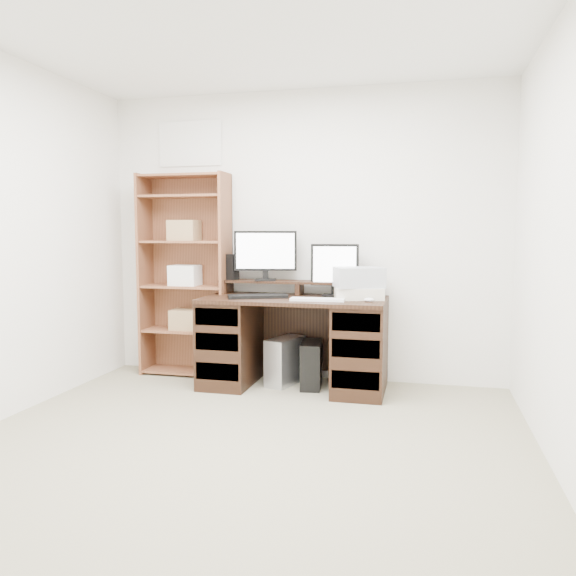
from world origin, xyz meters
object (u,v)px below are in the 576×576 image
at_px(monitor_wide, 265,253).
at_px(printer, 359,293).
at_px(desk, 294,341).
at_px(tower_silver, 285,361).
at_px(bookshelf, 186,273).
at_px(monitor_small, 335,268).
at_px(tower_black, 311,364).

bearing_deg(monitor_wide, printer, -23.24).
relative_size(desk, monitor_wide, 2.82).
distance_m(tower_silver, bookshelf, 1.20).
xyz_separation_m(monitor_wide, monitor_small, (0.60, -0.00, -0.12)).
distance_m(desk, monitor_small, 0.70).
bearing_deg(bookshelf, tower_black, -8.20).
xyz_separation_m(printer, bookshelf, (-1.57, 0.18, 0.12)).
relative_size(monitor_wide, monitor_small, 1.22).
height_order(tower_silver, tower_black, tower_silver).
height_order(monitor_wide, printer, monitor_wide).
distance_m(monitor_small, tower_black, 0.83).
bearing_deg(monitor_wide, tower_black, -31.09).
xyz_separation_m(tower_black, bookshelf, (-1.19, 0.17, 0.73)).
height_order(printer, tower_black, printer).
bearing_deg(monitor_small, printer, -36.44).
distance_m(printer, tower_silver, 0.86).
bearing_deg(bookshelf, printer, -6.49).
distance_m(desk, tower_silver, 0.22).
height_order(printer, tower_silver, printer).
distance_m(tower_silver, tower_black, 0.23).
bearing_deg(bookshelf, monitor_small, -1.29).
relative_size(tower_black, bookshelf, 0.22).
bearing_deg(tower_silver, tower_black, 10.87).
bearing_deg(bookshelf, monitor_wide, -1.98).
xyz_separation_m(monitor_small, tower_silver, (-0.40, -0.11, -0.79)).
bearing_deg(tower_silver, monitor_small, 33.71).
height_order(tower_silver, bookshelf, bookshelf).
height_order(desk, monitor_wide, monitor_wide).
bearing_deg(monitor_wide, desk, -44.91).
height_order(desk, monitor_small, monitor_small).
distance_m(printer, tower_black, 0.72).
bearing_deg(tower_black, monitor_wide, 154.67).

